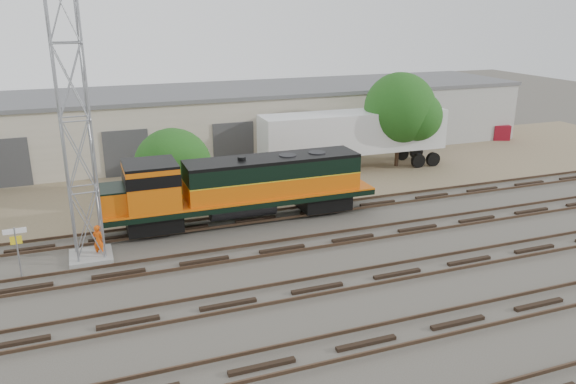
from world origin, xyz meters
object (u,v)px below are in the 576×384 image
object	(u,v)px
worker	(99,241)
semi_trailer	(358,133)
locomotive	(238,187)
signal_tower	(75,124)

from	to	relation	value
worker	semi_trailer	xyz separation A→B (m)	(19.21, 9.72, 1.94)
locomotive	worker	xyz separation A→B (m)	(-7.68, -2.00, -1.35)
signal_tower	semi_trailer	distance (m)	22.29
signal_tower	semi_trailer	xyz separation A→B (m)	(19.64, 9.80, -3.89)
worker	signal_tower	bearing A→B (deg)	45.20
locomotive	semi_trailer	xyz separation A→B (m)	(11.53, 7.72, 0.59)
semi_trailer	signal_tower	bearing A→B (deg)	-152.30
signal_tower	semi_trailer	size ratio (longest dim) A/B	0.95
locomotive	semi_trailer	world-z (taller)	semi_trailer
signal_tower	worker	bearing A→B (deg)	9.82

